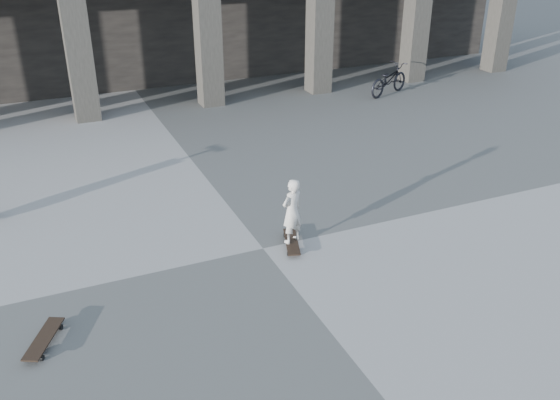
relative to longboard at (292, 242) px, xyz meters
name	(u,v)px	position (x,y,z in m)	size (l,w,h in m)	color
ground	(263,248)	(-0.49, 0.11, -0.07)	(90.00, 90.00, 0.00)	#504F4D
longboard	(292,242)	(0.00, 0.00, 0.00)	(0.49, 0.93, 0.09)	black
skateboard_spare	(44,339)	(-4.07, -1.04, 0.01)	(0.60, 0.89, 0.11)	black
child	(292,211)	(0.00, 0.00, 0.59)	(0.42, 0.27, 1.15)	beige
bicycle	(389,80)	(6.72, 7.39, 0.41)	(0.63, 1.82, 0.95)	black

